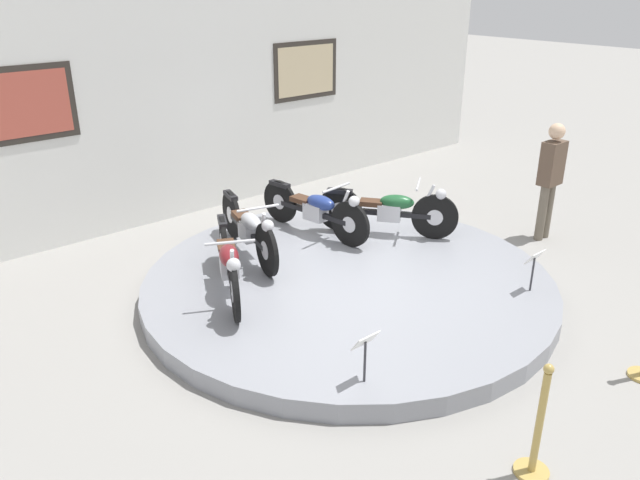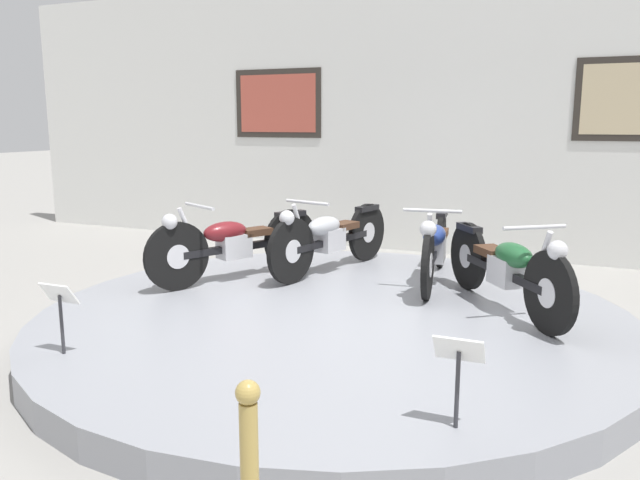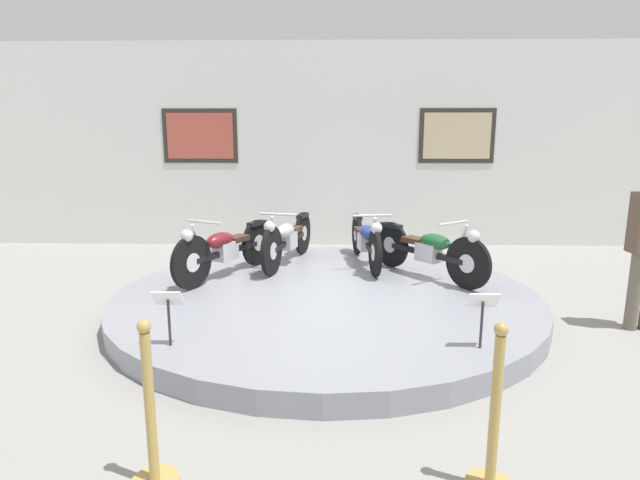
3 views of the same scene
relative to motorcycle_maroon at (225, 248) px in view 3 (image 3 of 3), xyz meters
The scene contains 11 objects.
ground_plane 1.58m from the motorcycle_maroon, 23.85° to the right, with size 60.00×60.00×0.00m, color gray.
display_platform 1.54m from the motorcycle_maroon, 23.85° to the right, with size 5.02×5.02×0.22m, color gray.
back_wall 3.72m from the motorcycle_maroon, 67.57° to the left, with size 14.00×0.22×3.78m.
motorcycle_maroon is the anchor object (origin of this frame).
motorcycle_silver 1.04m from the motorcycle_maroon, 42.57° to the left, with size 0.66×1.96×0.81m.
motorcycle_blue 2.02m from the motorcycle_maroon, 20.19° to the left, with size 0.54×1.98×0.80m.
motorcycle_green 2.67m from the motorcycle_maroon, ahead, with size 1.23×1.64×0.80m.
info_placard_front_left 2.27m from the motorcycle_maroon, 90.75° to the right, with size 0.26×0.11×0.51m.
info_placard_front_centre 3.52m from the motorcycle_maroon, 40.05° to the right, with size 0.26×0.11×0.51m.
stanchion_post_left_of_entry 3.81m from the motorcycle_maroon, 84.76° to the right, with size 0.28×0.28×1.02m.
stanchion_post_right_of_entry 4.45m from the motorcycle_maroon, 58.51° to the right, with size 0.28×0.28×1.02m.
Camera 3 is at (0.05, -5.79, 2.00)m, focal length 28.00 mm.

